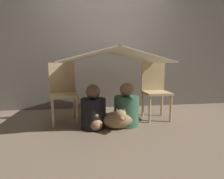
{
  "coord_description": "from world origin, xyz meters",
  "views": [
    {
      "loc": [
        -0.38,
        -2.41,
        0.89
      ],
      "look_at": [
        0.0,
        0.24,
        0.5
      ],
      "focal_mm": 28.0,
      "sensor_mm": 36.0,
      "label": 1
    }
  ],
  "objects_px": {
    "person_front": "(93,110)",
    "dog": "(119,119)",
    "chair_right": "(155,88)",
    "chair_left": "(63,90)",
    "person_second": "(126,108)"
  },
  "relations": [
    {
      "from": "chair_left",
      "to": "dog",
      "type": "relative_size",
      "value": 2.09
    },
    {
      "from": "chair_left",
      "to": "dog",
      "type": "xyz_separation_m",
      "value": [
        0.79,
        -0.43,
        -0.36
      ]
    },
    {
      "from": "person_front",
      "to": "dog",
      "type": "xyz_separation_m",
      "value": [
        0.34,
        -0.1,
        -0.11
      ]
    },
    {
      "from": "chair_left",
      "to": "dog",
      "type": "height_order",
      "value": "chair_left"
    },
    {
      "from": "person_front",
      "to": "dog",
      "type": "bearing_deg",
      "value": -16.84
    },
    {
      "from": "chair_left",
      "to": "person_front",
      "type": "distance_m",
      "value": 0.6
    },
    {
      "from": "chair_left",
      "to": "person_second",
      "type": "xyz_separation_m",
      "value": [
        0.93,
        -0.29,
        -0.25
      ]
    },
    {
      "from": "person_second",
      "to": "person_front",
      "type": "bearing_deg",
      "value": -176.11
    },
    {
      "from": "chair_left",
      "to": "person_second",
      "type": "height_order",
      "value": "chair_left"
    },
    {
      "from": "chair_right",
      "to": "dog",
      "type": "xyz_separation_m",
      "value": [
        -0.69,
        -0.43,
        -0.36
      ]
    },
    {
      "from": "person_front",
      "to": "dog",
      "type": "distance_m",
      "value": 0.38
    },
    {
      "from": "person_second",
      "to": "dog",
      "type": "height_order",
      "value": "person_second"
    },
    {
      "from": "chair_left",
      "to": "person_front",
      "type": "xyz_separation_m",
      "value": [
        0.44,
        -0.32,
        -0.25
      ]
    },
    {
      "from": "chair_right",
      "to": "person_front",
      "type": "distance_m",
      "value": 1.11
    },
    {
      "from": "chair_left",
      "to": "person_front",
      "type": "relative_size",
      "value": 1.49
    }
  ]
}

